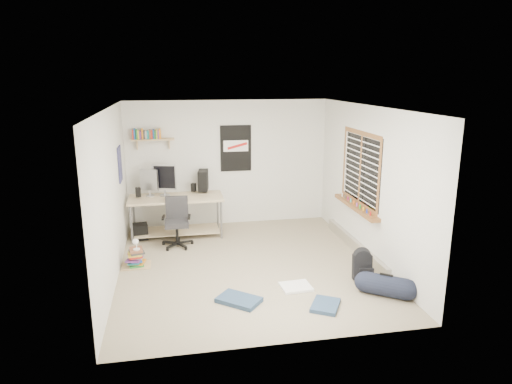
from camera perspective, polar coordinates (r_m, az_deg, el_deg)
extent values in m
cube|color=gray|center=(7.40, -1.06, -9.21)|extent=(4.00, 4.50, 0.01)
cube|color=white|center=(6.80, -1.15, 10.57)|extent=(4.00, 4.50, 0.01)
cube|color=silver|center=(9.18, -3.47, 3.61)|extent=(4.00, 0.01, 2.50)
cube|color=silver|center=(6.96, -17.60, -0.50)|extent=(0.01, 4.50, 2.50)
cube|color=silver|center=(7.58, 14.01, 0.93)|extent=(0.01, 4.50, 2.50)
cube|color=beige|center=(8.74, -9.87, -3.11)|extent=(1.89, 1.39, 0.79)
cube|color=#9EA0A3|center=(8.72, -13.17, 0.94)|extent=(0.36, 0.26, 0.40)
cube|color=#ACADB1|center=(8.69, -11.39, 1.28)|extent=(0.45, 0.22, 0.48)
cube|color=black|center=(8.91, -6.62, 1.48)|extent=(0.23, 0.40, 0.39)
cube|color=black|center=(8.46, -10.08, -0.63)|extent=(0.36, 0.15, 0.02)
cube|color=black|center=(8.64, -14.51, -0.02)|extent=(0.10, 0.10, 0.17)
cube|color=black|center=(8.84, -7.81, 0.58)|extent=(0.11, 0.11, 0.16)
cube|color=#272629|center=(8.16, -9.91, -3.44)|extent=(0.63, 0.63, 0.88)
cube|color=tan|center=(8.92, -12.76, 6.42)|extent=(0.80, 0.22, 0.24)
cube|color=black|center=(9.12, -2.54, 5.47)|extent=(0.62, 0.03, 0.92)
cube|color=navy|center=(8.07, -16.65, 3.36)|extent=(0.02, 0.42, 0.60)
cube|color=brown|center=(7.79, 12.82, 2.85)|extent=(0.10, 1.50, 1.26)
cube|color=#B7B2A8|center=(8.16, 12.33, -6.55)|extent=(0.08, 2.50, 0.18)
cube|color=black|center=(7.02, 13.12, -9.12)|extent=(0.32, 0.28, 0.37)
cylinder|color=black|center=(6.65, 15.90, -11.25)|extent=(0.41, 0.41, 0.58)
cube|color=white|center=(6.69, 5.00, -11.71)|extent=(0.44, 0.38, 0.04)
cube|color=navy|center=(6.29, -2.15, -13.33)|extent=(0.66, 0.63, 0.06)
cube|color=navy|center=(6.23, 8.67, -13.84)|extent=(0.51, 0.55, 0.06)
cube|color=olive|center=(7.57, -14.78, -7.88)|extent=(0.52, 0.44, 0.33)
cube|color=white|center=(7.47, -14.74, -6.29)|extent=(0.17, 0.20, 0.18)
cube|color=black|center=(8.77, -14.24, -4.82)|extent=(0.29, 0.29, 0.29)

